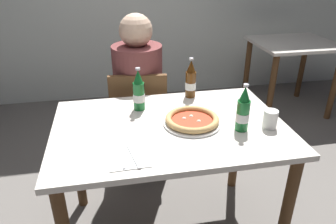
# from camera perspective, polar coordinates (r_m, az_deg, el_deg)

# --- Properties ---
(dining_table_main) EXTENTS (1.20, 0.80, 0.75)m
(dining_table_main) POSITION_cam_1_polar(r_m,az_deg,el_deg) (1.71, 0.32, -5.67)
(dining_table_main) COLOR silver
(dining_table_main) RESTS_ON ground_plane
(chair_behind_table) EXTENTS (0.44, 0.44, 0.85)m
(chair_behind_table) POSITION_cam_1_polar(r_m,az_deg,el_deg) (2.30, -5.16, -1.12)
(chair_behind_table) COLOR brown
(chair_behind_table) RESTS_ON ground_plane
(diner_seated) EXTENTS (0.34, 0.34, 1.21)m
(diner_seated) POSITION_cam_1_polar(r_m,az_deg,el_deg) (2.30, -5.22, 1.71)
(diner_seated) COLOR #2D3342
(diner_seated) RESTS_ON ground_plane
(dining_table_background) EXTENTS (0.80, 0.70, 0.75)m
(dining_table_background) POSITION_cam_1_polar(r_m,az_deg,el_deg) (3.54, 21.36, 9.20)
(dining_table_background) COLOR silver
(dining_table_background) RESTS_ON ground_plane
(pizza_margherita_near) EXTENTS (0.30, 0.30, 0.04)m
(pizza_margherita_near) POSITION_cam_1_polar(r_m,az_deg,el_deg) (1.66, 4.34, -1.48)
(pizza_margherita_near) COLOR white
(pizza_margherita_near) RESTS_ON dining_table_main
(beer_bottle_left) EXTENTS (0.07, 0.07, 0.25)m
(beer_bottle_left) POSITION_cam_1_polar(r_m,az_deg,el_deg) (1.78, -5.27, 3.55)
(beer_bottle_left) COLOR #196B2D
(beer_bottle_left) RESTS_ON dining_table_main
(beer_bottle_center) EXTENTS (0.07, 0.07, 0.25)m
(beer_bottle_center) POSITION_cam_1_polar(r_m,az_deg,el_deg) (1.94, 4.09, 5.62)
(beer_bottle_center) COLOR #512D0F
(beer_bottle_center) RESTS_ON dining_table_main
(beer_bottle_right) EXTENTS (0.07, 0.07, 0.25)m
(beer_bottle_right) POSITION_cam_1_polar(r_m,az_deg,el_deg) (1.60, 13.32, 0.13)
(beer_bottle_right) COLOR #196B2D
(beer_bottle_right) RESTS_ON dining_table_main
(napkin_with_cutlery) EXTENTS (0.19, 0.19, 0.01)m
(napkin_with_cutlery) POSITION_cam_1_polar(r_m,az_deg,el_deg) (1.41, -7.01, -8.05)
(napkin_with_cutlery) COLOR white
(napkin_with_cutlery) RESTS_ON dining_table_main
(paper_cup) EXTENTS (0.07, 0.07, 0.09)m
(paper_cup) POSITION_cam_1_polar(r_m,az_deg,el_deg) (1.69, 17.88, -1.22)
(paper_cup) COLOR white
(paper_cup) RESTS_ON dining_table_main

